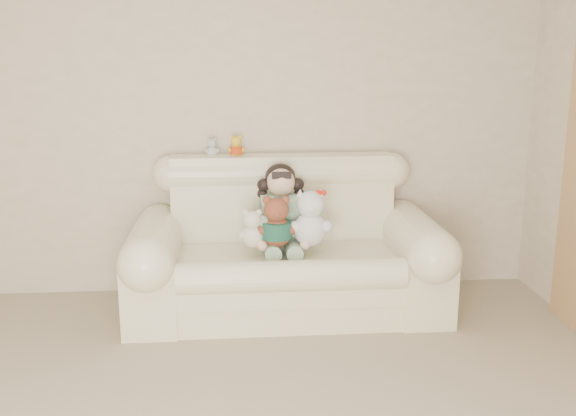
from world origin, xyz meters
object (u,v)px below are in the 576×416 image
Objects in this scene: seated_child at (281,207)px; white_cat at (310,212)px; brown_teddy at (276,217)px; sofa at (287,239)px; cream_teddy at (252,225)px.

seated_child reaches higher than white_cat.
seated_child is 1.34× the size of white_cat.
brown_teddy is 0.89× the size of white_cat.
white_cat is (0.14, -0.11, 0.21)m from sofa.
seated_child is 0.26m from white_cat.
sofa is at bearing -70.96° from seated_child.
sofa is 0.28m from white_cat.
cream_teddy is at bearing 165.68° from white_cat.
brown_teddy is at bearing 19.77° from cream_teddy.
white_cat is 0.38m from cream_teddy.
sofa is 3.53× the size of seated_child.
sofa reaches higher than seated_child.
seated_child is 1.50× the size of brown_teddy.
white_cat is 1.51× the size of cream_teddy.
sofa is 0.22m from seated_child.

